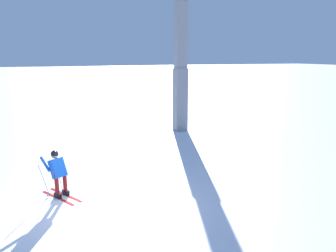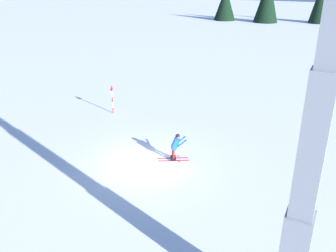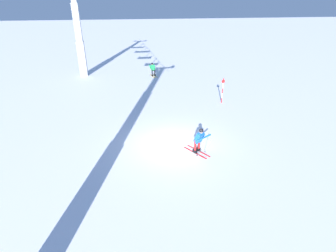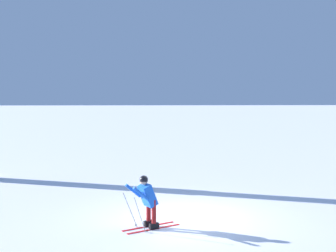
{
  "view_description": "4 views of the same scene",
  "coord_description": "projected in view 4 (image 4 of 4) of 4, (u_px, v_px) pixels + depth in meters",
  "views": [
    {
      "loc": [
        9.28,
        -1.45,
        4.53
      ],
      "look_at": [
        -0.26,
        2.37,
        2.26
      ],
      "focal_mm": 34.48,
      "sensor_mm": 36.0,
      "label": 1
    },
    {
      "loc": [
        -8.82,
        14.71,
        9.41
      ],
      "look_at": [
        -1.45,
        0.28,
        2.56
      ],
      "focal_mm": 38.64,
      "sensor_mm": 36.0,
      "label": 2
    },
    {
      "loc": [
        -12.79,
        3.11,
        7.51
      ],
      "look_at": [
        -0.48,
        0.48,
        1.47
      ],
      "focal_mm": 27.44,
      "sensor_mm": 36.0,
      "label": 3
    },
    {
      "loc": [
        -1.13,
        -13.31,
        3.8
      ],
      "look_at": [
        -0.53,
        1.06,
        2.74
      ],
      "focal_mm": 47.23,
      "sensor_mm": 36.0,
      "label": 4
    }
  ],
  "objects": [
    {
      "name": "skier_carving_main",
      "position": [
        147.0,
        198.0,
        12.38
      ],
      "size": [
        1.66,
        1.25,
        1.64
      ],
      "color": "red",
      "rests_on": "ground_plane"
    },
    {
      "name": "ground_plane",
      "position": [
        187.0,
        217.0,
        13.59
      ],
      "size": [
        260.0,
        260.0,
        0.0
      ],
      "primitive_type": "plane",
      "color": "white"
    }
  ]
}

